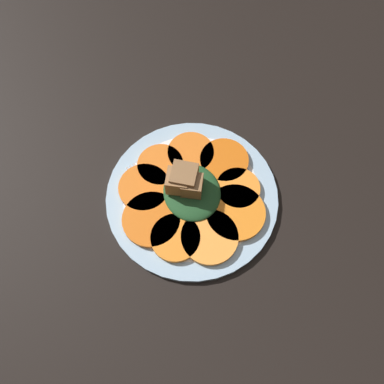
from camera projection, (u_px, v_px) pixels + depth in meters
The scene contains 13 objects.
table_slab at pixel (192, 199), 64.32cm from camera, with size 120.00×120.00×2.00cm, color black.
plate at pixel (192, 196), 62.93cm from camera, with size 28.80×28.80×1.05cm.
carrot_slice_0 at pixel (191, 153), 65.18cm from camera, with size 8.09×8.09×0.90cm, color orange.
carrot_slice_1 at pixel (160, 165), 64.19cm from camera, with size 7.90×7.90×0.90cm, color orange.
carrot_slice_2 at pixel (144, 187), 62.43cm from camera, with size 8.61×8.61×0.90cm, color orange.
carrot_slice_3 at pixel (151, 219), 60.12cm from camera, with size 9.41×9.41×0.90cm, color orange.
carrot_slice_4 at pixel (175, 238), 58.85cm from camera, with size 7.88×7.88×0.90cm, color orange.
carrot_slice_5 at pixel (210, 237), 58.90cm from camera, with size 9.11×9.11×0.90cm, color orange.
carrot_slice_6 at pixel (235, 212), 60.60cm from camera, with size 9.74×9.74×0.90cm, color orange.
carrot_slice_7 at pixel (238, 188), 62.37cm from camera, with size 7.40×7.40×0.90cm, color orange.
carrot_slice_8 at pixel (224, 160), 64.56cm from camera, with size 8.42×8.42×0.90cm, color #D45E12.
center_pile at pixel (189, 188), 60.53cm from camera, with size 10.47×9.42×5.95cm.
fork at pixel (156, 201), 61.70cm from camera, with size 16.83×6.78×0.40cm.
Camera 1 is at (24.40, -6.60, 60.16)cm, focal length 35.00 mm.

